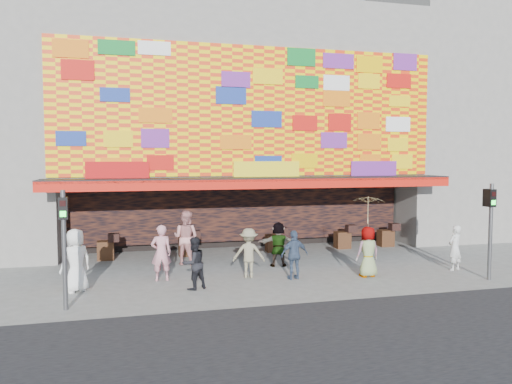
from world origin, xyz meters
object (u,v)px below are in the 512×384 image
Objects in this scene: signal_left at (64,236)px; ped_g at (368,252)px; ped_c at (194,263)px; ped_e at (294,255)px; signal_right at (491,220)px; ped_a at (76,260)px; ped_b at (161,253)px; ped_i at (186,238)px; parasol at (369,210)px; ped_d at (249,253)px; ped_h at (455,248)px; ped_f at (278,244)px.

signal_left reaches higher than ped_g.
ped_e is at bearing 161.63° from ped_c.
ped_e is at bearing 164.96° from signal_right.
signal_right reaches higher than ped_a.
signal_left is at bearing 41.30° from ped_b.
ped_e is at bearing 165.89° from ped_b.
signal_right is 1.73× the size of ped_b.
ped_i is 1.05× the size of parasol.
ped_d is (-7.18, 2.13, -1.08)m from signal_right.
ped_b is 1.14× the size of ped_h.
ped_f is 3.30m from ped_i.
ped_c is 4.00m from ped_f.
parasol is at bearing -19.41° from ped_h.
ped_b is (2.42, 0.72, -0.03)m from ped_a.
ped_i reaches higher than ped_h.
ped_d is at bearing -178.04° from ped_c.
ped_e is at bearing 13.50° from signal_left.
ped_f is 0.81× the size of ped_i.
ped_b is 2.39m from ped_i.
ped_a reaches higher than ped_h.
ped_f is at bearing -41.92° from ped_h.
ped_d is 2.99m from ped_i.
ped_b is 1.11× the size of ped_f.
ped_i is (1.00, 2.17, 0.09)m from ped_b.
signal_right is at bearing -173.76° from ped_i.
signal_left reaches higher than parasol.
ped_d reaches higher than ped_c.
ped_f is (6.60, 3.47, -1.08)m from signal_left.
ped_h is 0.79× the size of ped_i.
ped_g reaches higher than ped_f.
ped_c is 0.94× the size of ped_g.
signal_left is 12.40m from signal_right.
ped_e is at bearing 171.42° from ped_d.
ped_g is at bearing -3.58° from parasol.
ped_f reaches higher than ped_h.
ped_d reaches higher than ped_h.
ped_b is at bearing -27.59° from ped_h.
signal_left is at bearing 36.59° from ped_d.
signal_right is at bearing -20.21° from parasol.
ped_a is 8.92m from parasol.
signal_right reaches higher than ped_f.
signal_right reaches higher than ped_c.
ped_a is (-12.31, 1.68, -0.96)m from signal_right.
parasol is (3.70, -0.85, 1.36)m from ped_d.
signal_right reaches higher than ped_i.
signal_left reaches higher than ped_d.
ped_e is 2.38m from ped_g.
ped_d is 1.92m from ped_f.
ped_i is (-1.71, 2.44, 0.18)m from ped_d.
ped_c is 0.99× the size of ped_h.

